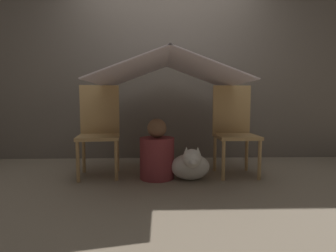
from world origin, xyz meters
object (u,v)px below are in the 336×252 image
chair_right (234,127)px  person_front (157,154)px  chair_left (99,127)px  dog (191,165)px

chair_right → person_front: bearing=-169.8°
chair_right → person_front: size_ratio=1.57×
chair_left → person_front: size_ratio=1.57×
chair_left → chair_right: 1.49m
person_front → chair_right: bearing=11.6°
chair_left → chair_right: size_ratio=1.00×
chair_right → person_front: chair_right is taller
chair_right → person_front: 0.91m
person_front → dog: (0.34, -0.10, -0.09)m
dog → chair_right: bearing=28.5°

